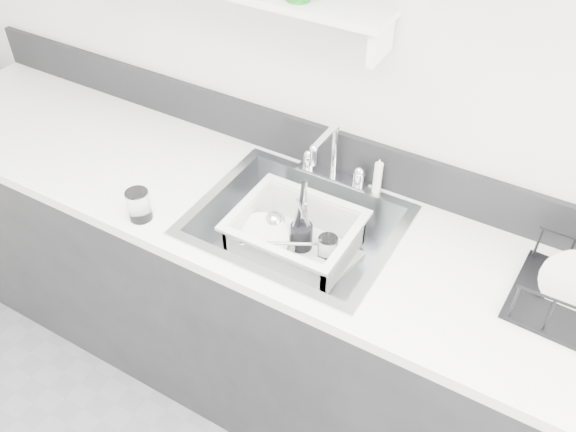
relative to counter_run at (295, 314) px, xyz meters
The scene contains 13 objects.
room_shell 1.47m from the counter_run, 90.00° to the right, with size 3.50×3.00×2.60m.
counter_run is the anchor object (origin of this frame).
backsplash 0.62m from the counter_run, 90.00° to the left, with size 3.20×0.02×0.16m, color black.
sink 0.37m from the counter_run, ahead, with size 0.64×0.52×0.20m, color silver, non-canonical shape.
faucet 0.58m from the counter_run, 90.00° to the left, with size 0.26×0.18×0.23m.
side_sprayer 0.61m from the counter_run, 57.89° to the left, with size 0.03×0.03×0.14m, color white.
wash_tub 0.37m from the counter_run, 125.27° to the left, with size 0.40×0.32×0.15m, color white, non-canonical shape.
plate_stack 0.35m from the counter_run, 161.83° to the right, with size 0.23×0.23×0.09m.
utensil_cup 0.37m from the counter_run, 96.61° to the left, with size 0.07×0.07×0.25m.
ladle 0.35m from the counter_run, behind, with size 0.29×0.10×0.08m, color silver, non-canonical shape.
tumbler_in_tub 0.37m from the counter_run, 20.78° to the left, with size 0.07×0.07×0.09m, color white.
tumbler_counter 0.71m from the counter_run, 151.82° to the right, with size 0.07×0.07×0.10m, color white.
bowl_small 0.34m from the counter_run, 27.19° to the right, with size 0.10×0.10×0.03m, color white.
Camera 1 is at (0.69, -0.05, 2.21)m, focal length 38.00 mm.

